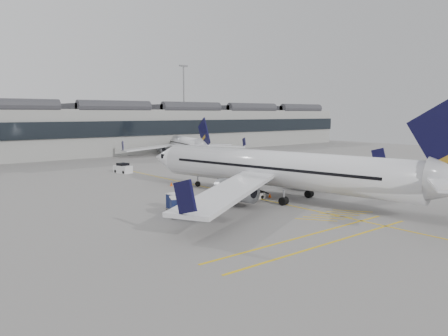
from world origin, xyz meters
TOP-DOWN VIEW (x-y plane):
  - ground at (0.00, 0.00)m, footprint 220.00×220.00m
  - terminal at (0.00, 71.93)m, footprint 200.00×20.45m
  - apron_markings at (10.00, 10.00)m, footprint 0.25×60.00m
  - airliner_main at (12.03, 2.14)m, footprint 40.41×44.53m
  - airliner_far at (34.78, 56.76)m, footprint 30.70×33.97m
  - belt_loader at (8.83, 4.42)m, footprint 4.50×1.67m
  - baggage_cart_a at (-1.02, 5.05)m, footprint 1.72×1.42m
  - baggage_cart_b at (3.58, 4.34)m, footprint 1.77×1.54m
  - baggage_cart_c at (-2.45, 2.16)m, footprint 2.39×2.22m
  - baggage_cart_d at (-0.82, 1.17)m, footprint 2.01×1.73m
  - ramp_agent_a at (6.40, 4.28)m, footprint 0.69×0.70m
  - ramp_agent_b at (5.20, 6.12)m, footprint 1.15×1.01m
  - pushback_tug at (-0.37, 4.48)m, footprint 2.48×1.78m
  - safety_cone_nose at (6.86, 18.29)m, footprint 0.41×0.41m
  - safety_cone_engine at (11.57, 3.66)m, footprint 0.40×0.40m
  - service_van_mid at (7.80, 35.00)m, footprint 2.25×3.54m
  - service_van_right at (22.79, 27.19)m, footprint 4.35×3.88m

SIDE VIEW (x-z plane):
  - ground at x=0.00m, z-range 0.00..0.00m
  - apron_markings at x=10.00m, z-range 0.00..0.01m
  - safety_cone_engine at x=11.57m, z-range 0.00..0.55m
  - safety_cone_nose at x=6.86m, z-range 0.00..0.57m
  - belt_loader at x=8.83m, z-range -0.38..1.45m
  - pushback_tug at x=-0.37m, z-range -0.07..1.20m
  - service_van_mid at x=7.80m, z-range -0.09..1.60m
  - ramp_agent_a at x=6.40m, z-range 0.00..1.64m
  - baggage_cart_b at x=3.58m, z-range 0.06..1.73m
  - service_van_right at x=22.79m, z-range -0.11..1.92m
  - baggage_cart_a at x=-1.02m, z-range 0.06..1.87m
  - ramp_agent_b at x=5.20m, z-range 0.00..1.97m
  - baggage_cart_d at x=-0.82m, z-range 0.07..2.01m
  - baggage_cart_c at x=-2.45m, z-range 0.07..2.09m
  - airliner_far at x=34.78m, z-range -1.90..7.32m
  - airliner_main at x=12.03m, z-range -2.46..9.47m
  - terminal at x=0.00m, z-range -0.06..12.34m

